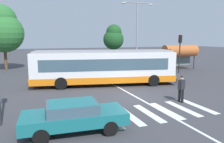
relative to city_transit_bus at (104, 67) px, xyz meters
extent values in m
plane|color=#3D3D42|center=(0.68, -4.61, -1.59)|extent=(160.00, 160.00, 0.00)
cylinder|color=black|center=(4.28, 0.31, -1.09)|extent=(1.04, 0.50, 1.00)
cylinder|color=black|center=(3.80, -1.99, -1.09)|extent=(1.04, 0.50, 1.00)
cylinder|color=black|center=(-3.35, 1.89, -1.09)|extent=(1.04, 0.50, 1.00)
cylinder|color=black|center=(-3.83, -0.40, -1.09)|extent=(1.04, 0.50, 1.00)
cube|color=white|center=(-0.02, 0.00, 0.04)|extent=(12.44, 4.97, 2.55)
cube|color=orange|center=(-0.02, 0.00, -0.96)|extent=(12.56, 5.02, 0.55)
cube|color=#3D5666|center=(-0.02, 0.00, 0.34)|extent=(11.02, 4.73, 0.96)
cube|color=#3D5666|center=(5.94, -1.24, 0.24)|extent=(0.50, 2.21, 1.63)
cube|color=black|center=(5.94, -1.24, 1.13)|extent=(0.45, 1.91, 0.28)
cube|color=#99999E|center=(-0.02, 0.00, 1.39)|extent=(11.92, 4.67, 0.16)
cube|color=#28282B|center=(6.06, -1.26, -1.16)|extent=(0.64, 2.52, 0.36)
cylinder|color=black|center=(2.92, -6.59, -1.16)|extent=(0.16, 0.16, 0.85)
cylinder|color=black|center=(2.97, -6.83, -1.16)|extent=(0.16, 0.16, 0.85)
cube|color=#232328|center=(2.94, -6.71, -0.44)|extent=(0.44, 0.34, 0.60)
cylinder|color=#232328|center=(2.71, -6.76, -0.47)|extent=(0.10, 0.10, 0.55)
cylinder|color=#232328|center=(3.18, -6.66, -0.47)|extent=(0.10, 0.10, 0.55)
sphere|color=tan|center=(2.94, -6.71, -0.03)|extent=(0.22, 0.22, 0.22)
sphere|color=black|center=(2.94, -6.71, 0.04)|extent=(0.19, 0.19, 0.19)
cylinder|color=black|center=(-2.89, -7.98, -1.27)|extent=(0.65, 0.25, 0.64)
cylinder|color=black|center=(-3.01, -9.65, -1.27)|extent=(0.65, 0.25, 0.64)
cylinder|color=black|center=(-5.67, -7.78, -1.27)|extent=(0.65, 0.25, 0.64)
cylinder|color=black|center=(-5.79, -9.45, -1.27)|extent=(0.65, 0.25, 0.64)
cube|color=#196B70|center=(-4.34, -8.72, -0.95)|extent=(4.62, 2.14, 0.52)
cube|color=#3D5666|center=(-4.43, -8.71, -0.47)|extent=(2.27, 1.75, 0.44)
cube|color=#196B70|center=(-4.43, -8.71, -0.28)|extent=(2.09, 1.67, 0.09)
cylinder|color=black|center=(-3.92, 11.05, -1.27)|extent=(0.20, 0.64, 0.64)
cylinder|color=black|center=(-2.24, 11.05, -1.27)|extent=(0.20, 0.64, 0.64)
cylinder|color=black|center=(-3.91, 8.26, -1.27)|extent=(0.20, 0.64, 0.64)
cylinder|color=black|center=(-2.24, 8.26, -1.27)|extent=(0.20, 0.64, 0.64)
cube|color=#C6B793|center=(-3.08, 9.66, -0.95)|extent=(1.83, 4.50, 0.52)
cube|color=#3D5666|center=(-3.08, 9.57, -0.47)|extent=(1.61, 2.16, 0.44)
cube|color=#C6B793|center=(-3.08, 9.57, -0.28)|extent=(1.53, 1.98, 0.09)
cylinder|color=black|center=(-1.26, 11.14, -1.27)|extent=(0.22, 0.65, 0.64)
cylinder|color=black|center=(0.41, 11.21, -1.27)|extent=(0.22, 0.65, 0.64)
cylinder|color=black|center=(-1.15, 8.35, -1.27)|extent=(0.22, 0.65, 0.64)
cylinder|color=black|center=(0.52, 8.42, -1.27)|extent=(0.22, 0.65, 0.64)
cube|color=#AD1E1E|center=(-0.37, 9.78, -0.95)|extent=(1.99, 4.57, 0.52)
cube|color=#3D5666|center=(-0.37, 9.69, -0.47)|extent=(1.68, 2.22, 0.44)
cube|color=#AD1E1E|center=(-0.37, 9.69, -0.28)|extent=(1.61, 2.04, 0.09)
cylinder|color=black|center=(1.47, 10.73, -1.27)|extent=(0.20, 0.64, 0.64)
cylinder|color=black|center=(3.15, 10.72, -1.27)|extent=(0.20, 0.64, 0.64)
cylinder|color=black|center=(1.46, 7.94, -1.27)|extent=(0.20, 0.64, 0.64)
cylinder|color=black|center=(3.13, 7.93, -1.27)|extent=(0.20, 0.64, 0.64)
cube|color=#196B70|center=(2.30, 9.33, -0.95)|extent=(1.84, 4.51, 0.52)
cube|color=#3D5666|center=(2.30, 9.24, -0.47)|extent=(1.61, 2.17, 0.44)
cube|color=#196B70|center=(2.30, 9.24, -0.28)|extent=(1.54, 1.99, 0.09)
cylinder|color=black|center=(4.25, 11.18, -1.27)|extent=(0.21, 0.64, 0.64)
cylinder|color=black|center=(5.93, 11.15, -1.27)|extent=(0.21, 0.64, 0.64)
cylinder|color=black|center=(4.21, 8.39, -1.27)|extent=(0.21, 0.64, 0.64)
cylinder|color=black|center=(5.88, 8.36, -1.27)|extent=(0.21, 0.64, 0.64)
cube|color=black|center=(5.07, 9.77, -0.95)|extent=(1.89, 4.53, 0.52)
cube|color=#3D5666|center=(5.07, 9.68, -0.47)|extent=(1.64, 2.19, 0.44)
cube|color=black|center=(5.07, 9.68, -0.28)|extent=(1.56, 2.00, 0.09)
cylinder|color=black|center=(6.97, 11.16, -1.27)|extent=(0.21, 0.64, 0.64)
cylinder|color=black|center=(8.64, 11.19, -1.27)|extent=(0.21, 0.64, 0.64)
cylinder|color=black|center=(7.02, 8.37, -1.27)|extent=(0.21, 0.64, 0.64)
cylinder|color=black|center=(8.69, 8.40, -1.27)|extent=(0.21, 0.64, 0.64)
cube|color=#234293|center=(7.83, 9.78, -0.95)|extent=(1.90, 4.53, 0.52)
cube|color=#3D5666|center=(7.83, 9.69, -0.47)|extent=(1.64, 2.19, 0.44)
cube|color=#234293|center=(7.83, 9.69, -0.28)|extent=(1.56, 2.01, 0.09)
cylinder|color=#28282B|center=(10.43, 3.13, 0.20)|extent=(0.14, 0.14, 3.58)
cube|color=black|center=(10.43, 3.13, 2.44)|extent=(0.28, 0.32, 0.90)
cylinder|color=red|center=(10.26, 3.13, 2.71)|extent=(0.04, 0.20, 0.20)
cylinder|color=#463707|center=(10.26, 3.13, 2.41)|extent=(0.04, 0.20, 0.20)
cylinder|color=#093B10|center=(10.26, 3.13, 2.11)|extent=(0.04, 0.20, 0.20)
cylinder|color=#28282B|center=(10.08, 5.61, -0.44)|extent=(0.12, 0.12, 2.30)
cylinder|color=#28282B|center=(14.83, 5.61, -0.44)|extent=(0.12, 0.12, 2.30)
cube|color=slate|center=(12.45, 6.31, -0.32)|extent=(4.56, 0.04, 1.93)
cylinder|color=#BC602D|center=(12.45, 5.61, 0.89)|extent=(4.84, 1.54, 1.54)
cube|color=#4C3823|center=(12.45, 5.61, -1.14)|extent=(3.80, 0.36, 0.08)
cylinder|color=#939399|center=(7.16, 7.78, 2.79)|extent=(0.20, 0.20, 8.75)
cylinder|color=#939399|center=(8.12, 7.78, 7.01)|extent=(1.93, 0.10, 0.10)
ellipsoid|color=silver|center=(9.09, 7.78, 6.88)|extent=(0.60, 0.32, 0.20)
cylinder|color=#939399|center=(6.19, 7.78, 7.01)|extent=(1.93, 0.10, 0.10)
ellipsoid|color=silver|center=(5.22, 7.78, 6.88)|extent=(0.60, 0.32, 0.20)
cylinder|color=brown|center=(-9.03, 12.82, -0.07)|extent=(0.36, 0.36, 3.04)
sphere|color=#2D7033|center=(-9.03, 12.82, 3.16)|extent=(4.89, 4.89, 4.89)
sphere|color=#2D7033|center=(-9.21, 12.99, 4.87)|extent=(3.67, 3.67, 3.67)
cylinder|color=brown|center=(7.56, 17.33, -0.25)|extent=(0.36, 0.36, 2.67)
sphere|color=#1E5123|center=(7.56, 17.33, 2.33)|extent=(3.55, 3.55, 3.55)
sphere|color=#1E5123|center=(7.60, 17.25, 3.57)|extent=(2.66, 2.66, 2.66)
cube|color=silver|center=(-2.36, -7.80, -1.58)|extent=(0.45, 3.02, 0.01)
cube|color=silver|center=(-1.22, -7.80, -1.58)|extent=(0.45, 3.02, 0.01)
cube|color=silver|center=(-0.08, -7.80, -1.58)|extent=(0.45, 3.02, 0.01)
cube|color=silver|center=(1.07, -7.80, -1.58)|extent=(0.45, 3.02, 0.01)
cube|color=silver|center=(2.21, -7.80, -1.58)|extent=(0.45, 3.02, 0.01)
cube|color=silver|center=(3.36, -7.80, -1.58)|extent=(0.45, 3.02, 0.01)
cube|color=silver|center=(0.80, -2.61, -1.59)|extent=(0.16, 24.00, 0.01)
camera|label=1|loc=(-6.00, -17.74, 2.49)|focal=34.51mm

